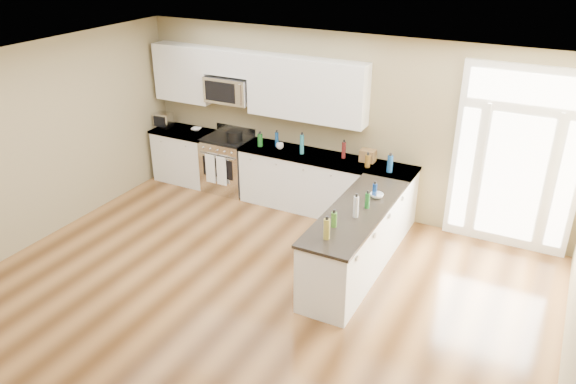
{
  "coord_description": "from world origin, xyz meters",
  "views": [
    {
      "loc": [
        3.04,
        -3.76,
        4.19
      ],
      "look_at": [
        0.06,
        2.0,
        1.1
      ],
      "focal_mm": 35.0,
      "sensor_mm": 36.0,
      "label": 1
    }
  ],
  "objects_px": {
    "peninsula_cabinet": "(355,244)",
    "toaster_oven": "(164,120)",
    "stockpot": "(234,136)",
    "kitchen_range": "(228,164)"
  },
  "relations": [
    {
      "from": "peninsula_cabinet",
      "to": "toaster_oven",
      "type": "xyz_separation_m",
      "value": [
        -4.25,
        1.47,
        0.63
      ]
    },
    {
      "from": "peninsula_cabinet",
      "to": "stockpot",
      "type": "xyz_separation_m",
      "value": [
        -2.69,
        1.36,
        0.62
      ]
    },
    {
      "from": "kitchen_range",
      "to": "stockpot",
      "type": "height_order",
      "value": "stockpot"
    },
    {
      "from": "peninsula_cabinet",
      "to": "stockpot",
      "type": "bearing_deg",
      "value": 153.22
    },
    {
      "from": "peninsula_cabinet",
      "to": "stockpot",
      "type": "height_order",
      "value": "stockpot"
    },
    {
      "from": "stockpot",
      "to": "toaster_oven",
      "type": "bearing_deg",
      "value": 175.96
    },
    {
      "from": "kitchen_range",
      "to": "stockpot",
      "type": "relative_size",
      "value": 4.04
    },
    {
      "from": "kitchen_range",
      "to": "stockpot",
      "type": "bearing_deg",
      "value": -23.09
    },
    {
      "from": "kitchen_range",
      "to": "toaster_oven",
      "type": "relative_size",
      "value": 3.76
    },
    {
      "from": "stockpot",
      "to": "toaster_oven",
      "type": "xyz_separation_m",
      "value": [
        -1.55,
        0.11,
        0.01
      ]
    }
  ]
}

